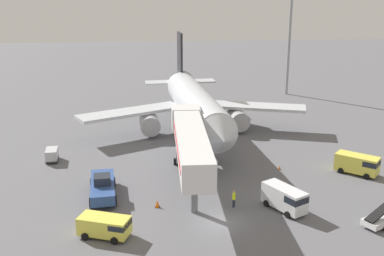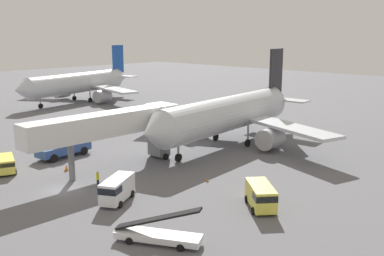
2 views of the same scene
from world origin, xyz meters
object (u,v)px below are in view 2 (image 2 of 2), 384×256
object	(u,v)px
pushback_tug	(63,149)
airplane_at_gate	(230,114)
safety_cone_bravo	(66,168)
airplane_background	(80,83)
safety_cone_alpha	(207,179)
service_van_rear_right	(5,164)
ground_crew_worker_foreground	(98,179)
jet_bridge	(114,126)
service_van_outer_right	(117,189)
service_van_near_center	(261,195)
belt_loader_truck	(158,234)
baggage_cart_mid_center	(102,129)

from	to	relation	value
pushback_tug	airplane_at_gate	bearing A→B (deg)	60.48
safety_cone_bravo	airplane_background	bearing A→B (deg)	145.72
airplane_at_gate	airplane_background	size ratio (longest dim) A/B	1.00
safety_cone_alpha	service_van_rear_right	bearing A→B (deg)	-144.13
ground_crew_worker_foreground	airplane_background	bearing A→B (deg)	149.11
jet_bridge	service_van_outer_right	bearing A→B (deg)	-35.99
airplane_at_gate	safety_cone_alpha	bearing A→B (deg)	-59.34
airplane_at_gate	safety_cone_alpha	xyz separation A→B (m)	(8.91, -15.03, -4.37)
service_van_near_center	service_van_outer_right	distance (m)	14.11
service_van_rear_right	ground_crew_worker_foreground	distance (m)	13.24
ground_crew_worker_foreground	safety_cone_alpha	bearing A→B (deg)	52.41
ground_crew_worker_foreground	jet_bridge	bearing A→B (deg)	126.71
service_van_outer_right	service_van_rear_right	distance (m)	17.68
belt_loader_truck	service_van_rear_right	distance (m)	26.81
belt_loader_truck	service_van_rear_right	size ratio (longest dim) A/B	1.43
pushback_tug	baggage_cart_mid_center	size ratio (longest dim) A/B	2.83
service_van_rear_right	safety_cone_alpha	world-z (taller)	service_van_rear_right
baggage_cart_mid_center	service_van_rear_right	bearing A→B (deg)	-67.03
pushback_tug	service_van_rear_right	bearing A→B (deg)	-83.32
pushback_tug	ground_crew_worker_foreground	distance (m)	13.88
airplane_at_gate	service_van_near_center	bearing A→B (deg)	-44.24
belt_loader_truck	service_van_near_center	bearing A→B (deg)	81.17
service_van_outer_right	ground_crew_worker_foreground	world-z (taller)	service_van_outer_right
airplane_at_gate	service_van_near_center	distance (m)	25.02
service_van_outer_right	belt_loader_truck	bearing A→B (deg)	-18.08
belt_loader_truck	safety_cone_bravo	distance (m)	22.69
ground_crew_worker_foreground	safety_cone_alpha	size ratio (longest dim) A/B	3.58
jet_bridge	service_van_outer_right	distance (m)	11.73
service_van_outer_right	safety_cone_bravo	distance (m)	12.81
belt_loader_truck	baggage_cart_mid_center	size ratio (longest dim) A/B	2.61
service_van_outer_right	safety_cone_alpha	size ratio (longest dim) A/B	10.15
ground_crew_worker_foreground	safety_cone_bravo	size ratio (longest dim) A/B	2.34
airplane_at_gate	belt_loader_truck	world-z (taller)	airplane_at_gate
safety_cone_alpha	airplane_background	size ratio (longest dim) A/B	0.01
jet_bridge	baggage_cart_mid_center	distance (m)	19.95
airplane_background	airplane_at_gate	bearing A→B (deg)	-8.43
baggage_cart_mid_center	airplane_background	world-z (taller)	airplane_background
service_van_outer_right	safety_cone_alpha	distance (m)	11.07
jet_bridge	safety_cone_alpha	bearing A→B (deg)	20.71
airplane_at_gate	service_van_near_center	xyz separation A→B (m)	(17.76, -17.30, -3.31)
airplane_at_gate	safety_cone_alpha	distance (m)	18.02
pushback_tug	belt_loader_truck	distance (m)	28.92
safety_cone_alpha	safety_cone_bravo	bearing A→B (deg)	-149.58
baggage_cart_mid_center	safety_cone_bravo	size ratio (longest dim) A/B	3.51
safety_cone_alpha	airplane_background	distance (m)	65.80
belt_loader_truck	safety_cone_alpha	xyz separation A→B (m)	(-7.05, 13.84, -0.53)
airplane_at_gate	service_van_near_center	size ratio (longest dim) A/B	7.21
service_van_near_center	airplane_at_gate	bearing A→B (deg)	135.76
ground_crew_worker_foreground	service_van_near_center	bearing A→B (deg)	24.26
safety_cone_alpha	service_van_outer_right	bearing A→B (deg)	-102.78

